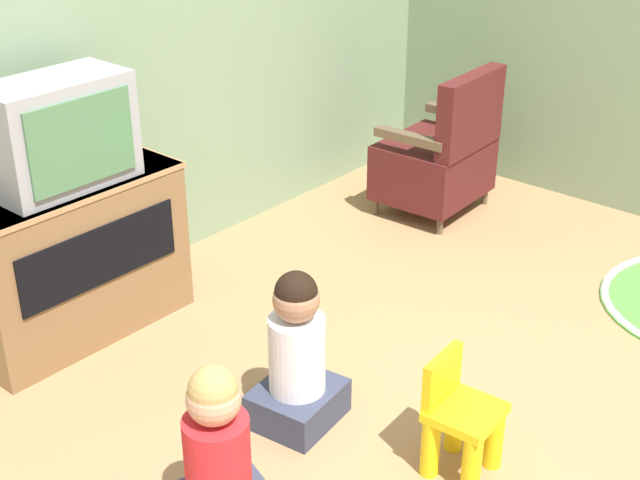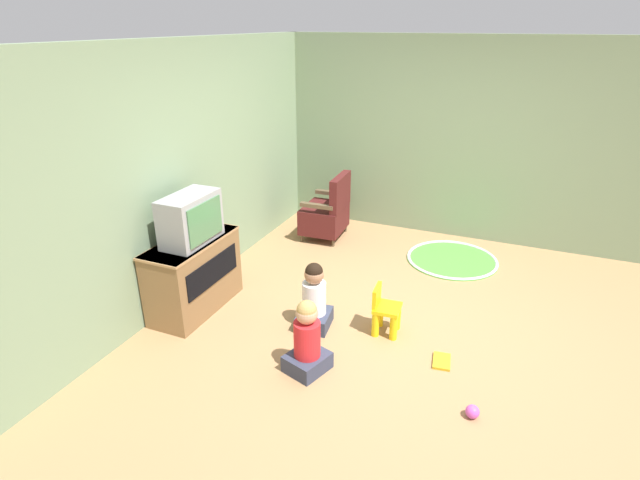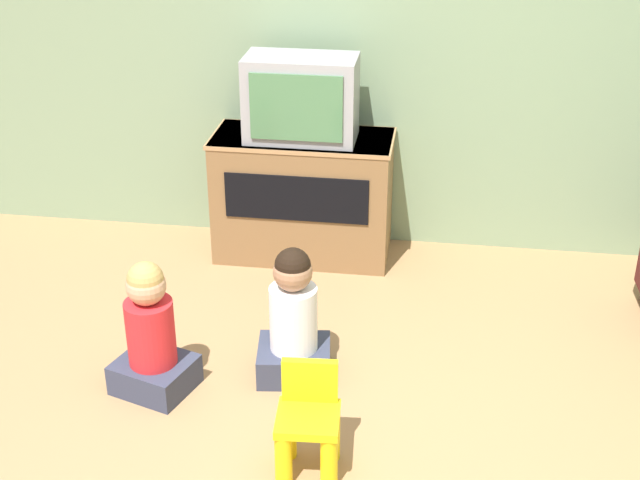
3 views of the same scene
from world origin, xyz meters
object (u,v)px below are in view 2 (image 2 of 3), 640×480
Objects in this scene: black_armchair at (327,213)px; yellow_kid_chair at (385,313)px; toy_ball at (472,412)px; child_watching_left at (314,300)px; tv_cabinet at (194,274)px; television at (191,219)px; book at (442,361)px; child_watching_center at (307,341)px.

yellow_kid_chair is (-1.87, -1.35, -0.14)m from black_armchair.
black_armchair is 8.50× the size of toy_ball.
child_watching_left is (-0.17, 0.64, 0.08)m from yellow_kid_chair.
child_watching_left is at bearing -82.73° from tv_cabinet.
television is 1.32× the size of yellow_kid_chair.
tv_cabinet reaches higher than book.
book is (0.56, 0.32, -0.04)m from toy_ball.
television is 2.61m from book.
black_armchair is at bearing -13.46° from tv_cabinet.
yellow_kid_chair is 1.23m from toy_ball.
yellow_kid_chair is at bearing -10.75° from child_watching_center.
tv_cabinet reaches higher than toy_ball.
child_watching_left reaches higher than book.
child_watching_center is (-0.62, -0.21, -0.00)m from child_watching_left.
child_watching_center is (-2.66, -0.91, -0.06)m from black_armchair.
tv_cabinet reaches higher than yellow_kid_chair.
yellow_kid_chair is 4.55× the size of toy_ball.
tv_cabinet is at bearing 95.91° from yellow_kid_chair.
book is at bearing -88.29° from television.
television is at bearing 83.80° from book.
television is 1.39m from child_watching_left.
tv_cabinet is 1.68× the size of television.
child_watching_left is at bearing 16.28° from black_armchair.
child_watching_center is 1.18m from book.
yellow_kid_chair is at bearing 33.00° from black_armchair.
child_watching_left is 1.01× the size of child_watching_center.
black_armchair is at bearing 40.06° from toy_ball.
yellow_kid_chair is 1.91× the size of book.
child_watching_left is 0.65m from child_watching_center.
television is at bearing 79.90° from toy_ball.
black_armchair is 2.81m from child_watching_center.
toy_ball is (-0.03, -1.35, -0.23)m from child_watching_center.
child_watching_left is 1.70m from toy_ball.
child_watching_center is (-0.46, -1.44, -0.10)m from tv_cabinet.
child_watching_left is 1.26m from book.
tv_cabinet is at bearing -16.28° from black_armchair.
toy_ball is (-0.49, -2.79, -0.33)m from tv_cabinet.
child_watching_left is at bearing -82.50° from television.
tv_cabinet is at bearing 90.00° from television.
tv_cabinet is at bearing 83.78° from book.
black_armchair reaches higher than toy_ball.
tv_cabinet is 2.21× the size of yellow_kid_chair.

